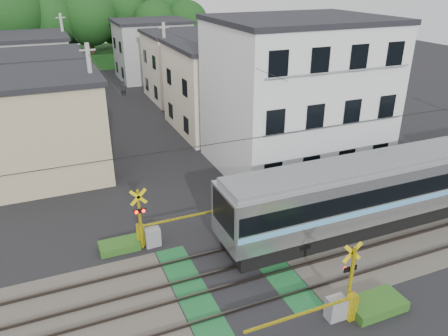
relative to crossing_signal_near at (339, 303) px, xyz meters
name	(u,v)px	position (x,y,z in m)	size (l,w,h in m)	color
ground	(233,277)	(-2.59, 3.65, -0.71)	(120.00, 120.00, 0.00)	black
track_bed	(233,276)	(-2.59, 3.65, -0.67)	(120.00, 120.00, 0.14)	#47423A
crossing_signal_near	(339,303)	(0.00, 0.00, 0.00)	(4.74, 0.65, 3.09)	yellow
crossing_signal_far	(150,232)	(-5.17, 7.31, 0.00)	(4.74, 0.65, 3.09)	yellow
apartment_block	(296,94)	(5.91, 13.15, 3.94)	(10.20, 8.36, 9.30)	white
houses_row	(118,76)	(-2.33, 29.57, 2.53)	(22.07, 31.35, 6.80)	tan
tree_hill	(78,26)	(-3.21, 51.43, 4.63)	(40.00, 13.78, 10.82)	#163E14
catenary	(360,173)	(3.41, 3.69, 2.98)	(60.00, 5.04, 7.00)	#2D2D33
utility_poles	(107,74)	(-3.64, 26.66, 3.37)	(7.90, 42.00, 8.00)	#A5A5A0
pedestrian	(123,88)	(-1.08, 34.80, 0.06)	(0.56, 0.37, 1.54)	#22232B
weed_patches	(271,265)	(-0.83, 3.56, -0.53)	(10.25, 8.80, 0.40)	#2D5E1E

